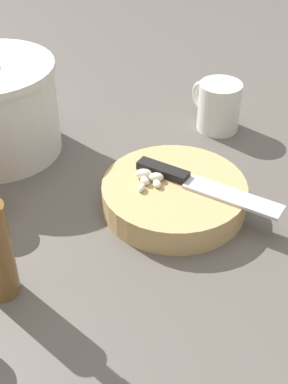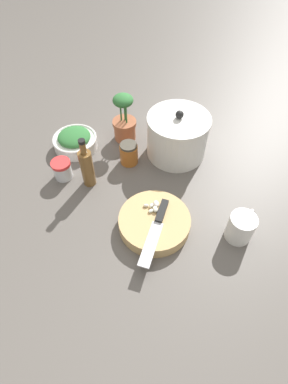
{
  "view_description": "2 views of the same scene",
  "coord_description": "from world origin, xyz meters",
  "views": [
    {
      "loc": [
        -0.43,
        -0.42,
        0.53
      ],
      "look_at": [
        0.03,
        -0.04,
        0.06
      ],
      "focal_mm": 50.0,
      "sensor_mm": 36.0,
      "label": 1
    },
    {
      "loc": [
        0.29,
        -0.52,
        0.8
      ],
      "look_at": [
        0.04,
        0.0,
        0.09
      ],
      "focal_mm": 28.0,
      "sensor_mm": 36.0,
      "label": 2
    }
  ],
  "objects": [
    {
      "name": "coffee_mug",
      "position": [
        0.34,
        0.03,
        0.05
      ],
      "size": [
        0.08,
        0.11,
        0.09
      ],
      "color": "silver",
      "rests_on": "ground_plane"
    },
    {
      "name": "spice_jar",
      "position": [
        -0.28,
        0.01,
        0.04
      ],
      "size": [
        0.07,
        0.07,
        0.07
      ],
      "color": "silver",
      "rests_on": "ground_plane"
    },
    {
      "name": "chef_knife",
      "position": [
        0.12,
        -0.08,
        0.05
      ],
      "size": [
        0.06,
        0.24,
        0.01
      ],
      "rotation": [
        0.0,
        0.0,
        3.28
      ],
      "color": "black",
      "rests_on": "cutting_board"
    },
    {
      "name": "potted_herb",
      "position": [
        -0.18,
        0.28,
        0.08
      ],
      "size": [
        0.09,
        0.09,
        0.19
      ],
      "color": "#A35B3D",
      "rests_on": "ground_plane"
    },
    {
      "name": "honey_jar",
      "position": [
        -0.11,
        0.17,
        0.04
      ],
      "size": [
        0.07,
        0.07,
        0.08
      ],
      "color": "#B26023",
      "rests_on": "ground_plane"
    },
    {
      "name": "garlic_cloves",
      "position": [
        0.08,
        -0.01,
        0.05
      ],
      "size": [
        0.06,
        0.06,
        0.02
      ],
      "color": "silver",
      "rests_on": "cutting_board"
    },
    {
      "name": "ground_plane",
      "position": [
        0.0,
        0.0,
        0.0
      ],
      "size": [
        5.0,
        5.0,
        0.0
      ],
      "primitive_type": "plane",
      "color": "#56514C"
    },
    {
      "name": "herb_bowl",
      "position": [
        -0.33,
        0.15,
        0.03
      ],
      "size": [
        0.17,
        0.17,
        0.07
      ],
      "color": "silver",
      "rests_on": "ground_plane"
    },
    {
      "name": "stock_pot",
      "position": [
        0.03,
        0.29,
        0.08
      ],
      "size": [
        0.22,
        0.22,
        0.19
      ],
      "color": "silver",
      "rests_on": "ground_plane"
    },
    {
      "name": "oil_bottle",
      "position": [
        -0.18,
        0.02,
        0.08
      ],
      "size": [
        0.04,
        0.04,
        0.19
      ],
      "color": "brown",
      "rests_on": "ground_plane"
    },
    {
      "name": "cutting_board",
      "position": [
        0.1,
        -0.05,
        0.02
      ],
      "size": [
        0.22,
        0.22,
        0.04
      ],
      "color": "tan",
      "rests_on": "ground_plane"
    }
  ]
}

